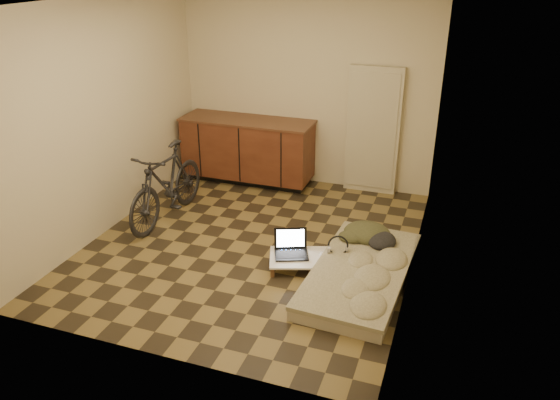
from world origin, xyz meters
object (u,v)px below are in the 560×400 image
(futon, at_px, (360,273))
(laptop, at_px, (291,249))
(lap_desk, at_px, (304,258))
(bicycle, at_px, (166,181))

(futon, xyz_separation_m, laptop, (-0.76, 0.09, 0.09))
(lap_desk, bearing_deg, futon, -24.44)
(bicycle, bearing_deg, laptop, -13.32)
(futon, distance_m, laptop, 0.77)
(bicycle, height_order, lap_desk, bicycle)
(bicycle, distance_m, lap_desk, 2.00)
(laptop, bearing_deg, futon, -29.00)
(futon, bearing_deg, bicycle, 170.38)
(bicycle, distance_m, laptop, 1.84)
(bicycle, height_order, futon, bicycle)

